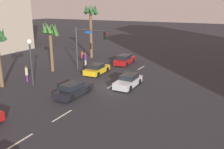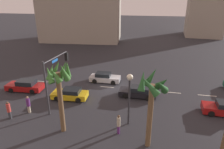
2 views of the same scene
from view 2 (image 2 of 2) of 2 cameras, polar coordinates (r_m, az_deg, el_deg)
The scene contains 17 objects.
ground_plane at distance 27.06m, azimuth -0.45°, elevation -3.67°, with size 220.00×220.00×0.00m, color #28282D.
lane_stripe_1 at distance 27.53m, azimuth 25.44°, elevation -5.43°, with size 2.20×0.14×0.01m, color silver.
lane_stripe_2 at distance 26.73m, azimuth 16.48°, elevation -4.93°, with size 2.40×0.14×0.01m, color silver.
lane_stripe_3 at distance 27.14m, azimuth -1.41°, elevation -3.58°, with size 1.82×0.14×0.01m, color silver.
lane_stripe_4 at distance 30.33m, azimuth -18.43°, elevation -1.96°, with size 2.46×0.14×0.01m, color silver.
car_0 at distance 24.62m, azimuth 7.38°, elevation -4.94°, with size 4.47×1.89×1.31m.
car_2 at distance 23.95m, azimuth 29.36°, elevation -8.45°, with size 4.27×2.02×1.38m.
car_3 at distance 28.25m, azimuth -23.43°, elevation -2.95°, with size 4.72×2.11×1.44m.
car_4 at distance 24.45m, azimuth -11.78°, elevation -5.44°, with size 4.25×2.08×1.29m.
car_5 at distance 28.58m, azimuth -2.11°, elevation -0.91°, with size 4.27×1.83×1.35m.
traffic_signal at distance 21.86m, azimuth -16.07°, elevation 0.38°, with size 0.56×5.04×5.75m.
streetlamp at distance 18.07m, azimuth 4.98°, elevation -4.19°, with size 0.56×0.56×5.12m.
pedestrian_0 at distance 22.74m, azimuth -22.70°, elevation -7.79°, with size 0.46×0.46×1.90m.
pedestrian_1 at distance 22.48m, azimuth -27.28°, elevation -8.93°, with size 0.38×0.38×1.90m.
pedestrian_2 at distance 18.08m, azimuth 1.88°, elevation -13.84°, with size 0.38×0.38×1.90m.
palm_tree_1 at distance 17.15m, azimuth -14.81°, elevation -1.45°, with size 2.32×2.32×6.74m.
palm_tree_3 at distance 15.13m, azimuth 11.41°, elevation -5.15°, with size 2.44×2.50×6.57m.
Camera 2 is at (-5.06, 24.00, 11.42)m, focal length 32.14 mm.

